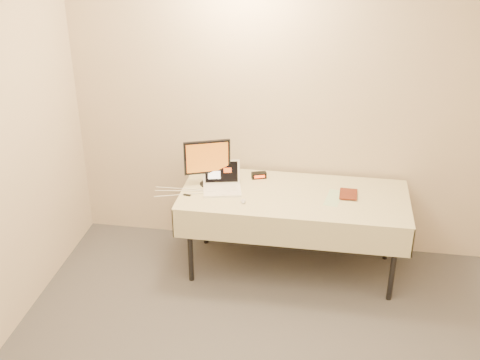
# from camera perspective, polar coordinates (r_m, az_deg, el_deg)

# --- Properties ---
(back_wall) EXTENTS (4.00, 0.10, 2.70)m
(back_wall) POSITION_cam_1_polar(r_m,az_deg,el_deg) (5.11, 5.86, 7.10)
(back_wall) COLOR beige
(back_wall) RESTS_ON ground
(table) EXTENTS (1.86, 0.81, 0.74)m
(table) POSITION_cam_1_polar(r_m,az_deg,el_deg) (4.97, 5.14, -1.98)
(table) COLOR black
(table) RESTS_ON ground
(laptop) EXTENTS (0.36, 0.34, 0.21)m
(laptop) POSITION_cam_1_polar(r_m,az_deg,el_deg) (5.00, -1.73, -0.26)
(laptop) COLOR white
(laptop) RESTS_ON table
(monitor) EXTENTS (0.37, 0.17, 0.40)m
(monitor) POSITION_cam_1_polar(r_m,az_deg,el_deg) (4.99, -3.13, 1.98)
(monitor) COLOR black
(monitor) RESTS_ON table
(book) EXTENTS (0.14, 0.02, 0.19)m
(book) POSITION_cam_1_polar(r_m,az_deg,el_deg) (4.94, 9.50, -0.40)
(book) COLOR maroon
(book) RESTS_ON table
(alarm_clock) EXTENTS (0.14, 0.09, 0.05)m
(alarm_clock) POSITION_cam_1_polar(r_m,az_deg,el_deg) (5.18, 1.81, 0.45)
(alarm_clock) COLOR black
(alarm_clock) RESTS_ON table
(clicker) EXTENTS (0.05, 0.08, 0.02)m
(clicker) POSITION_cam_1_polar(r_m,az_deg,el_deg) (4.80, 0.30, -2.02)
(clicker) COLOR silver
(clicker) RESTS_ON table
(paper_form) EXTENTS (0.16, 0.30, 0.00)m
(paper_form) POSITION_cam_1_polar(r_m,az_deg,el_deg) (4.93, 8.86, -1.68)
(paper_form) COLOR #B9E4B5
(paper_form) RESTS_ON table
(usb_dongle) EXTENTS (0.06, 0.03, 0.01)m
(usb_dongle) POSITION_cam_1_polar(r_m,az_deg,el_deg) (4.92, -5.05, -1.43)
(usb_dongle) COLOR black
(usb_dongle) RESTS_ON table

